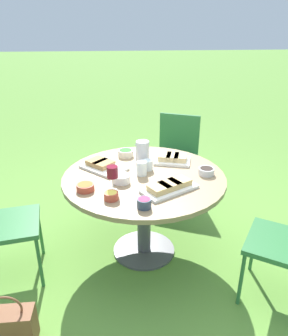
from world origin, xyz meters
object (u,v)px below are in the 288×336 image
object	(u,v)px
chair_far_back	(176,150)
water_pitcher	(142,153)
wine_glass	(112,173)
handbag	(10,326)
dining_table	(144,188)

from	to	relation	value
chair_far_back	water_pitcher	size ratio (longest dim) A/B	4.43
wine_glass	handbag	bearing A→B (deg)	41.05
dining_table	chair_far_back	world-z (taller)	chair_far_back
dining_table	handbag	bearing A→B (deg)	41.95
wine_glass	handbag	world-z (taller)	wine_glass
dining_table	chair_far_back	bearing A→B (deg)	-113.95
chair_far_back	dining_table	bearing A→B (deg)	66.05
water_pitcher	handbag	xyz separation A→B (m)	(0.89, 1.01, -0.69)
dining_table	wine_glass	distance (m)	0.42
water_pitcher	wine_glass	distance (m)	0.51
chair_far_back	wine_glass	distance (m)	1.45
dining_table	handbag	size ratio (longest dim) A/B	3.41
dining_table	water_pitcher	distance (m)	0.30
water_pitcher	handbag	world-z (taller)	water_pitcher
chair_far_back	wine_glass	size ratio (longest dim) A/B	4.77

